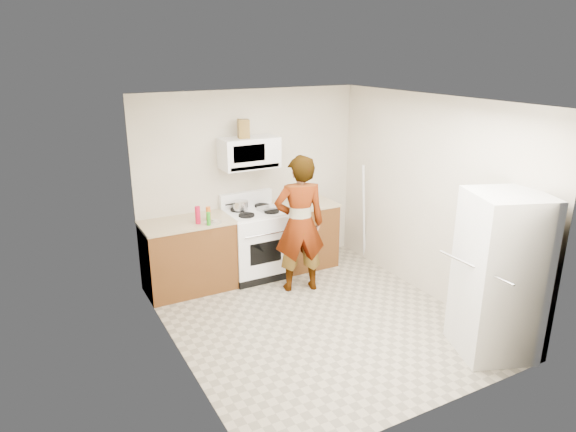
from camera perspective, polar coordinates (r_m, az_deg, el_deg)
floor at (r=6.09m, az=3.28°, el=-11.46°), size 3.60×3.60×0.00m
back_wall at (r=7.10m, az=-4.11°, el=3.79°), size 3.20×0.02×2.50m
right_wall at (r=6.52m, az=15.49°, el=1.87°), size 0.02×3.60×2.50m
cabinet_left at (r=6.74m, az=-10.99°, el=-4.49°), size 1.12×0.62×0.90m
counter_left at (r=6.58m, az=-11.24°, el=-0.72°), size 1.14×0.64×0.03m
cabinet_right at (r=7.38m, az=1.81°, el=-2.12°), size 0.80×0.62×0.90m
counter_right at (r=7.23m, az=1.85°, el=1.36°), size 0.82×0.64×0.03m
gas_range at (r=7.02m, az=-3.68°, el=-2.91°), size 0.76×0.65×1.13m
microwave at (r=6.80m, az=-4.34°, el=7.03°), size 0.76×0.38×0.40m
person at (r=6.47m, az=1.30°, el=-0.92°), size 0.74×0.59×1.78m
fridge at (r=5.56m, az=22.41°, el=-6.12°), size 0.90×0.90×1.70m
kettle at (r=7.26m, az=1.52°, el=2.44°), size 0.22×0.22×0.21m
jug at (r=6.70m, az=-4.97°, el=9.64°), size 0.17×0.17×0.24m
saucepan at (r=6.88m, az=-5.29°, el=1.19°), size 0.26×0.26×0.11m
tray at (r=6.90m, az=-2.28°, el=0.84°), size 0.27×0.20×0.05m
bottle_spray at (r=6.42m, az=-10.00°, el=0.10°), size 0.07×0.07×0.22m
bottle_hot_sauce at (r=6.52m, az=-8.84°, el=0.25°), size 0.07×0.07×0.18m
bottle_green_cap at (r=6.36m, az=-8.82°, el=-0.30°), size 0.07×0.07×0.16m
pot_lid at (r=6.46m, az=-8.33°, el=-0.70°), size 0.26×0.26×0.01m
broom at (r=7.49m, az=8.42°, el=0.37°), size 0.27×0.21×1.47m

